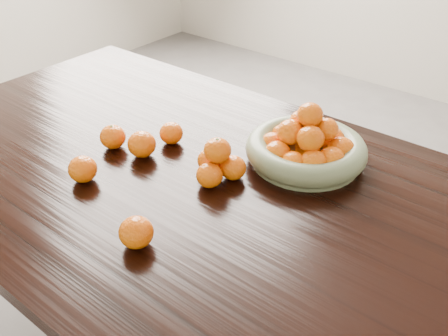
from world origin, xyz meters
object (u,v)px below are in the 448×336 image
Objects in this scene: dining_table at (226,220)px; orange_pyramid at (218,163)px; fruit_bowl at (306,147)px; loose_orange_0 at (113,137)px.

orange_pyramid reaches higher than dining_table.
dining_table is at bearing -108.93° from fruit_bowl.
orange_pyramid reaches higher than loose_orange_0.
fruit_bowl is (0.08, 0.23, 0.13)m from dining_table.
loose_orange_0 is at bearing -175.18° from dining_table.
dining_table is 0.15m from orange_pyramid.
dining_table is at bearing 4.82° from loose_orange_0.
loose_orange_0 is (-0.36, -0.03, 0.12)m from dining_table.
dining_table is 28.62× the size of loose_orange_0.
dining_table is 0.28m from fruit_bowl.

